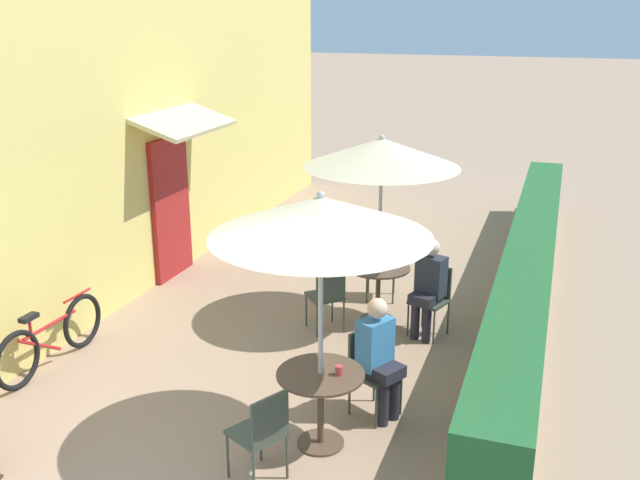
{
  "coord_description": "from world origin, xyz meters",
  "views": [
    {
      "loc": [
        3.02,
        -3.76,
        3.86
      ],
      "look_at": [
        0.15,
        4.56,
        1.0
      ],
      "focal_mm": 40.0,
      "sensor_mm": 36.0,
      "label": 1
    }
  ],
  "objects_px": {
    "cafe_chair_mid_back": "(327,293)",
    "patio_table_mid": "(378,281)",
    "seated_patron_near_left": "(379,353)",
    "coffee_cup_mid": "(384,261)",
    "patio_umbrella_mid": "(382,153)",
    "cafe_chair_mid_left": "(432,295)",
    "cafe_chair_near_right": "(262,429)",
    "seated_patron_mid_left": "(428,284)",
    "cafe_chair_mid_right": "(376,263)",
    "patio_table_near": "(321,392)",
    "coffee_cup_near": "(339,370)",
    "patio_umbrella_near": "(321,217)",
    "bicycle_leaning": "(51,338)",
    "cafe_chair_near_left": "(370,365)"
  },
  "relations": [
    {
      "from": "patio_table_mid",
      "to": "cafe_chair_mid_right",
      "type": "xyz_separation_m",
      "value": [
        -0.22,
        0.71,
        -0.03
      ]
    },
    {
      "from": "cafe_chair_near_right",
      "to": "cafe_chair_mid_right",
      "type": "height_order",
      "value": "same"
    },
    {
      "from": "patio_table_near",
      "to": "coffee_cup_mid",
      "type": "bearing_deg",
      "value": 93.11
    },
    {
      "from": "patio_table_near",
      "to": "patio_umbrella_near",
      "type": "distance_m",
      "value": 1.66
    },
    {
      "from": "cafe_chair_near_right",
      "to": "patio_umbrella_mid",
      "type": "bearing_deg",
      "value": 26.66
    },
    {
      "from": "coffee_cup_near",
      "to": "cafe_chair_mid_right",
      "type": "bearing_deg",
      "value": 99.46
    },
    {
      "from": "seated_patron_near_left",
      "to": "cafe_chair_mid_left",
      "type": "bearing_deg",
      "value": -156.17
    },
    {
      "from": "cafe_chair_near_right",
      "to": "patio_table_mid",
      "type": "xyz_separation_m",
      "value": [
        0.08,
        3.56,
        0.03
      ]
    },
    {
      "from": "seated_patron_near_left",
      "to": "coffee_cup_near",
      "type": "height_order",
      "value": "seated_patron_near_left"
    },
    {
      "from": "cafe_chair_near_right",
      "to": "bicycle_leaning",
      "type": "xyz_separation_m",
      "value": [
        -3.08,
        1.15,
        -0.17
      ]
    },
    {
      "from": "patio_table_mid",
      "to": "seated_patron_mid_left",
      "type": "xyz_separation_m",
      "value": [
        0.69,
        -0.27,
        0.14
      ]
    },
    {
      "from": "coffee_cup_near",
      "to": "cafe_chair_mid_back",
      "type": "bearing_deg",
      "value": 110.89
    },
    {
      "from": "cafe_chair_mid_right",
      "to": "bicycle_leaning",
      "type": "distance_m",
      "value": 4.29
    },
    {
      "from": "cafe_chair_near_right",
      "to": "coffee_cup_near",
      "type": "xyz_separation_m",
      "value": [
        0.45,
        0.72,
        0.27
      ]
    },
    {
      "from": "patio_table_mid",
      "to": "coffee_cup_mid",
      "type": "relative_size",
      "value": 8.94
    },
    {
      "from": "patio_umbrella_mid",
      "to": "cafe_chair_mid_left",
      "type": "xyz_separation_m",
      "value": [
        0.73,
        -0.16,
        -1.69
      ]
    },
    {
      "from": "patio_umbrella_mid",
      "to": "patio_umbrella_near",
      "type": "bearing_deg",
      "value": -85.93
    },
    {
      "from": "seated_patron_near_left",
      "to": "seated_patron_mid_left",
      "type": "xyz_separation_m",
      "value": [
        0.11,
        1.96,
        0.0
      ]
    },
    {
      "from": "cafe_chair_near_right",
      "to": "cafe_chair_mid_right",
      "type": "xyz_separation_m",
      "value": [
        -0.15,
        4.27,
        0.0
      ]
    },
    {
      "from": "cafe_chair_near_right",
      "to": "coffee_cup_mid",
      "type": "bearing_deg",
      "value": 26.06
    },
    {
      "from": "cafe_chair_near_left",
      "to": "cafe_chair_mid_back",
      "type": "xyz_separation_m",
      "value": [
        -0.99,
        1.63,
        0.0
      ]
    },
    {
      "from": "seated_patron_mid_left",
      "to": "cafe_chair_mid_back",
      "type": "relative_size",
      "value": 1.44
    },
    {
      "from": "coffee_cup_near",
      "to": "coffee_cup_mid",
      "type": "height_order",
      "value": "same"
    },
    {
      "from": "seated_patron_mid_left",
      "to": "cafe_chair_mid_right",
      "type": "distance_m",
      "value": 1.35
    },
    {
      "from": "patio_umbrella_near",
      "to": "seated_patron_mid_left",
      "type": "relative_size",
      "value": 1.94
    },
    {
      "from": "patio_table_near",
      "to": "coffee_cup_near",
      "type": "relative_size",
      "value": 8.94
    },
    {
      "from": "seated_patron_mid_left",
      "to": "bicycle_leaning",
      "type": "relative_size",
      "value": 0.73
    },
    {
      "from": "bicycle_leaning",
      "to": "patio_umbrella_mid",
      "type": "bearing_deg",
      "value": 38.89
    },
    {
      "from": "patio_table_near",
      "to": "seated_patron_mid_left",
      "type": "bearing_deg",
      "value": 79.35
    },
    {
      "from": "seated_patron_near_left",
      "to": "coffee_cup_mid",
      "type": "bearing_deg",
      "value": -139.18
    },
    {
      "from": "coffee_cup_mid",
      "to": "cafe_chair_near_right",
      "type": "bearing_deg",
      "value": -91.82
    },
    {
      "from": "seated_patron_near_left",
      "to": "patio_umbrella_mid",
      "type": "xyz_separation_m",
      "value": [
        -0.58,
        2.23,
        1.52
      ]
    },
    {
      "from": "cafe_chair_near_right",
      "to": "seated_patron_mid_left",
      "type": "height_order",
      "value": "seated_patron_mid_left"
    },
    {
      "from": "patio_umbrella_near",
      "to": "coffee_cup_near",
      "type": "bearing_deg",
      "value": 7.97
    },
    {
      "from": "cafe_chair_near_left",
      "to": "seated_patron_mid_left",
      "type": "height_order",
      "value": "seated_patron_mid_left"
    },
    {
      "from": "patio_umbrella_near",
      "to": "cafe_chair_near_right",
      "type": "relative_size",
      "value": 2.79
    },
    {
      "from": "cafe_chair_mid_back",
      "to": "cafe_chair_mid_left",
      "type": "bearing_deg",
      "value": -24.12
    },
    {
      "from": "coffee_cup_near",
      "to": "cafe_chair_mid_right",
      "type": "relative_size",
      "value": 0.1
    },
    {
      "from": "coffee_cup_near",
      "to": "coffee_cup_mid",
      "type": "relative_size",
      "value": 1.0
    },
    {
      "from": "seated_patron_near_left",
      "to": "coffee_cup_mid",
      "type": "relative_size",
      "value": 13.89
    },
    {
      "from": "patio_table_mid",
      "to": "cafe_chair_mid_left",
      "type": "relative_size",
      "value": 0.92
    },
    {
      "from": "cafe_chair_near_right",
      "to": "coffee_cup_mid",
      "type": "relative_size",
      "value": 9.67
    },
    {
      "from": "cafe_chair_mid_back",
      "to": "patio_table_mid",
      "type": "bearing_deg",
      "value": 5.88
    },
    {
      "from": "cafe_chair_near_right",
      "to": "patio_table_mid",
      "type": "height_order",
      "value": "cafe_chair_near_right"
    },
    {
      "from": "patio_table_near",
      "to": "patio_table_mid",
      "type": "height_order",
      "value": "same"
    },
    {
      "from": "cafe_chair_mid_left",
      "to": "seated_patron_mid_left",
      "type": "relative_size",
      "value": 0.7
    },
    {
      "from": "patio_table_near",
      "to": "patio_table_mid",
      "type": "bearing_deg",
      "value": 94.07
    },
    {
      "from": "seated_patron_near_left",
      "to": "bicycle_leaning",
      "type": "xyz_separation_m",
      "value": [
        -3.73,
        -0.18,
        -0.34
      ]
    },
    {
      "from": "patio_table_mid",
      "to": "seated_patron_mid_left",
      "type": "relative_size",
      "value": 0.64
    },
    {
      "from": "patio_umbrella_near",
      "to": "patio_umbrella_mid",
      "type": "relative_size",
      "value": 1.0
    }
  ]
}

